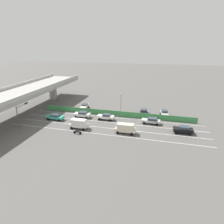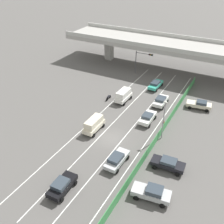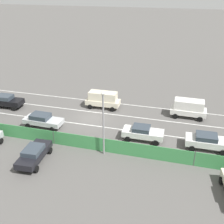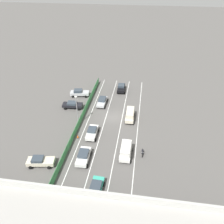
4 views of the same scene
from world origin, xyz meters
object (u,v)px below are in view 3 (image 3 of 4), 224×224
at_px(car_sedan_white, 143,132).
at_px(traffic_cone, 148,152).
at_px(car_van_white, 189,108).
at_px(car_sedan_black, 7,101).
at_px(street_lamp, 103,117).
at_px(parked_sedan_dark, 34,153).
at_px(car_van_cream, 103,99).
at_px(motorcycle, 182,104).
at_px(car_sedan_silver, 43,120).
at_px(car_hatchback_white, 207,141).

bearing_deg(car_sedan_white, traffic_cone, 20.50).
relative_size(car_sedan_white, traffic_cone, 6.60).
height_order(car_van_white, car_sedan_black, car_van_white).
bearing_deg(street_lamp, traffic_cone, 104.00).
distance_m(parked_sedan_dark, traffic_cone, 10.92).
relative_size(car_sedan_white, car_van_white, 1.00).
bearing_deg(car_van_cream, street_lamp, 17.64).
xyz_separation_m(car_van_white, traffic_cone, (9.49, -3.60, -0.97)).
relative_size(car_van_white, traffic_cone, 6.58).
xyz_separation_m(car_sedan_white, street_lamp, (3.64, -3.23, 3.17)).
distance_m(car_sedan_white, car_sedan_black, 19.35).
bearing_deg(parked_sedan_dark, motorcycle, 141.76).
xyz_separation_m(car_sedan_silver, motorcycle, (-9.96, 15.43, -0.43)).
bearing_deg(car_van_cream, parked_sedan_dark, -11.30).
bearing_deg(car_van_cream, car_hatchback_white, 62.97).
distance_m(car_sedan_white, motorcycle, 10.42).
relative_size(parked_sedan_dark, traffic_cone, 6.89).
bearing_deg(traffic_cone, parked_sedan_dark, -68.40).
height_order(car_sedan_black, traffic_cone, car_sedan_black).
xyz_separation_m(car_sedan_white, car_van_white, (-6.89, 4.57, 0.39)).
distance_m(motorcycle, street_lamp, 15.49).
bearing_deg(motorcycle, car_sedan_black, -74.47).
xyz_separation_m(car_sedan_silver, traffic_cone, (2.36, 12.70, -0.58)).
relative_size(car_van_cream, traffic_cone, 6.85).
height_order(car_hatchback_white, parked_sedan_dark, car_hatchback_white).
bearing_deg(car_hatchback_white, car_van_cream, -117.03).
bearing_deg(car_van_white, car_sedan_white, -33.54).
xyz_separation_m(car_sedan_white, motorcycle, (-9.73, 3.71, -0.42)).
distance_m(car_sedan_silver, motorcycle, 18.37).
height_order(car_sedan_black, parked_sedan_dark, car_sedan_black).
height_order(motorcycle, traffic_cone, motorcycle).
distance_m(car_sedan_silver, car_hatchback_white, 18.32).
bearing_deg(car_sedan_black, parked_sedan_dark, 44.59).
distance_m(car_hatchback_white, traffic_cone, 6.22).
bearing_deg(parked_sedan_dark, car_hatchback_white, 112.76).
height_order(car_van_cream, street_lamp, street_lamp).
bearing_deg(street_lamp, car_sedan_black, -114.03).
relative_size(car_sedan_white, car_van_cream, 0.96).
xyz_separation_m(car_van_white, car_hatchback_white, (6.89, 2.02, -0.36)).
xyz_separation_m(car_sedan_white, car_van_cream, (-6.69, -6.51, 0.38)).
bearing_deg(car_sedan_silver, car_sedan_black, -116.45).
height_order(car_sedan_silver, motorcycle, car_sedan_silver).
distance_m(motorcycle, parked_sedan_dark, 20.81).
xyz_separation_m(car_sedan_silver, car_hatchback_white, (-0.23, 18.31, 0.03)).
xyz_separation_m(car_hatchback_white, parked_sedan_dark, (6.61, -15.75, -0.05)).
xyz_separation_m(car_van_cream, motorcycle, (-3.05, 10.22, -0.80)).
xyz_separation_m(car_sedan_white, car_sedan_silver, (0.23, -11.73, 0.00)).
height_order(car_sedan_black, street_lamp, street_lamp).
height_order(car_van_white, car_sedan_silver, car_van_white).
bearing_deg(car_sedan_white, car_van_cream, -135.76).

